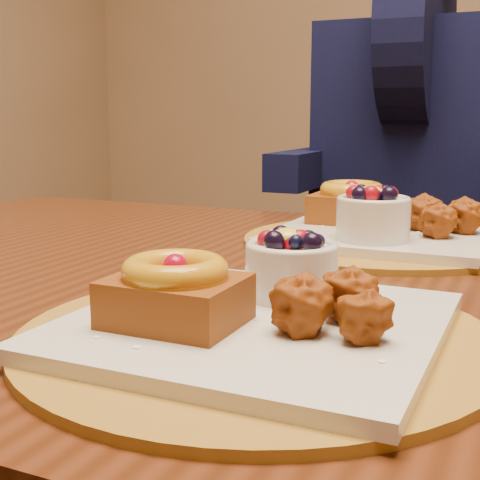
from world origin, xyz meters
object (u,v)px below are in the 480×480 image
(place_setting_near, at_px, (256,313))
(chair_far, at_px, (470,304))
(place_setting_far, at_px, (379,226))
(dining_table, at_px, (334,347))
(diner, at_px, (414,111))

(place_setting_near, distance_m, chair_far, 1.20)
(place_setting_far, relative_size, chair_far, 0.44)
(dining_table, relative_size, place_setting_far, 4.21)
(chair_far, distance_m, diner, 0.48)
(place_setting_far, distance_m, chair_far, 0.79)
(dining_table, bearing_deg, place_setting_near, -90.54)
(dining_table, relative_size, place_setting_near, 4.21)
(place_setting_near, distance_m, place_setting_far, 0.43)
(dining_table, relative_size, chair_far, 1.83)
(diner, bearing_deg, place_setting_near, -96.28)
(place_setting_far, height_order, diner, diner)
(place_setting_near, relative_size, chair_far, 0.44)
(place_setting_far, height_order, chair_far, chair_far)
(place_setting_far, distance_m, diner, 0.72)
(place_setting_near, xyz_separation_m, place_setting_far, (-0.00, 0.43, 0.00))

